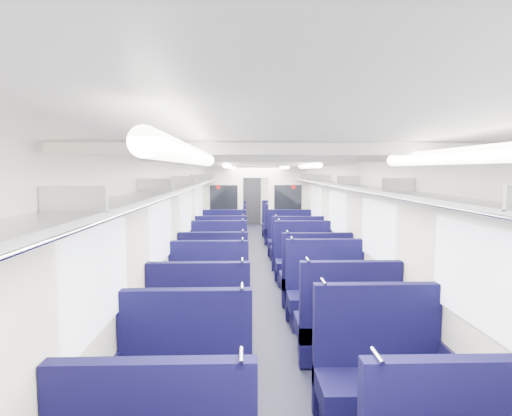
{
  "coord_description": "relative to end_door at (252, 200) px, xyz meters",
  "views": [
    {
      "loc": [
        -0.34,
        -8.18,
        2.2
      ],
      "look_at": [
        0.01,
        3.46,
        1.15
      ],
      "focal_mm": 29.33,
      "sensor_mm": 36.0,
      "label": 1
    }
  ],
  "objects": [
    {
      "name": "seat_7",
      "position": [
        0.83,
        -13.73,
        -0.62
      ],
      "size": [
        1.12,
        0.62,
        1.24
      ],
      "color": "#0C0B36",
      "rests_on": "floor"
    },
    {
      "name": "seat_10",
      "position": [
        -0.83,
        -11.45,
        -0.62
      ],
      "size": [
        1.12,
        0.62,
        1.24
      ],
      "color": "#0C0B36",
      "rests_on": "floor"
    },
    {
      "name": "seat_12",
      "position": [
        -0.83,
        -10.31,
        -0.62
      ],
      "size": [
        1.12,
        0.62,
        1.24
      ],
      "color": "#0C0B36",
      "rests_on": "floor"
    },
    {
      "name": "seat_6",
      "position": [
        -0.83,
        -13.86,
        -0.62
      ],
      "size": [
        1.12,
        0.62,
        1.24
      ],
      "color": "#0C0B36",
      "rests_on": "floor"
    },
    {
      "name": "windows",
      "position": [
        0.0,
        -9.4,
        0.42
      ],
      "size": [
        2.78,
        15.6,
        0.75
      ],
      "color": "white",
      "rests_on": "wall_left"
    },
    {
      "name": "seat_22",
      "position": [
        -0.83,
        -3.73,
        -0.62
      ],
      "size": [
        1.12,
        0.62,
        1.24
      ],
      "color": "#0C0B36",
      "rests_on": "floor"
    },
    {
      "name": "dado_right",
      "position": [
        1.39,
        -8.94,
        -0.65
      ],
      "size": [
        0.03,
        17.9,
        0.7
      ],
      "primitive_type": "cube",
      "color": "black",
      "rests_on": "floor"
    },
    {
      "name": "seat_11",
      "position": [
        0.83,
        -11.36,
        -0.62
      ],
      "size": [
        1.12,
        0.62,
        1.24
      ],
      "color": "#0C0B36",
      "rests_on": "floor"
    },
    {
      "name": "seat_15",
      "position": [
        0.83,
        -9.17,
        -0.62
      ],
      "size": [
        1.12,
        0.62,
        1.24
      ],
      "color": "#0C0B36",
      "rests_on": "floor"
    },
    {
      "name": "wall_far",
      "position": [
        0.0,
        0.06,
        0.18
      ],
      "size": [
        2.8,
        0.02,
        2.35
      ],
      "primitive_type": "cube",
      "color": "beige",
      "rests_on": "floor"
    },
    {
      "name": "seat_16",
      "position": [
        -0.83,
        -7.91,
        -0.62
      ],
      "size": [
        1.12,
        0.62,
        1.24
      ],
      "color": "#0C0B36",
      "rests_on": "floor"
    },
    {
      "name": "bulkhead",
      "position": [
        -0.0,
        -5.71,
        0.23
      ],
      "size": [
        2.8,
        0.1,
        2.35
      ],
      "color": "silver",
      "rests_on": "floor"
    },
    {
      "name": "ceiling_fittings",
      "position": [
        0.0,
        -9.2,
        1.29
      ],
      "size": [
        2.7,
        16.06,
        0.11
      ],
      "color": "silver",
      "rests_on": "ceiling"
    },
    {
      "name": "floor",
      "position": [
        0.0,
        -8.94,
        -1.0
      ],
      "size": [
        2.8,
        18.0,
        0.01
      ],
      "primitive_type": "cube",
      "color": "black",
      "rests_on": "ground"
    },
    {
      "name": "seat_20",
      "position": [
        -0.83,
        -4.92,
        -0.62
      ],
      "size": [
        1.12,
        0.62,
        1.24
      ],
      "color": "#0C0B36",
      "rests_on": "floor"
    },
    {
      "name": "seat_23",
      "position": [
        0.83,
        -3.61,
        -0.62
      ],
      "size": [
        1.12,
        0.62,
        1.24
      ],
      "color": "#0C0B36",
      "rests_on": "floor"
    },
    {
      "name": "seat_17",
      "position": [
        0.83,
        -8.05,
        -0.62
      ],
      "size": [
        1.12,
        0.62,
        1.24
      ],
      "color": "#0C0B36",
      "rests_on": "floor"
    },
    {
      "name": "wall_right",
      "position": [
        1.4,
        -8.94,
        0.18
      ],
      "size": [
        0.02,
        18.0,
        2.35
      ],
      "primitive_type": "cube",
      "color": "beige",
      "rests_on": "floor"
    },
    {
      "name": "ceiling",
      "position": [
        0.0,
        -8.94,
        1.35
      ],
      "size": [
        2.8,
        18.0,
        0.01
      ],
      "primitive_type": "cube",
      "color": "white",
      "rests_on": "wall_left"
    },
    {
      "name": "seat_8",
      "position": [
        -0.83,
        -12.52,
        -0.62
      ],
      "size": [
        1.12,
        0.62,
        1.24
      ],
      "color": "#0C0B36",
      "rests_on": "floor"
    },
    {
      "name": "end_door",
      "position": [
        0.0,
        0.0,
        0.0
      ],
      "size": [
        0.75,
        0.06,
        2.0
      ],
      "primitive_type": "cube",
      "color": "black",
      "rests_on": "floor"
    },
    {
      "name": "luggage_rack_right",
      "position": [
        1.21,
        -8.94,
        0.97
      ],
      "size": [
        0.36,
        17.4,
        0.18
      ],
      "color": "#B2B5BA",
      "rests_on": "wall_right"
    },
    {
      "name": "luggage_rack_left",
      "position": [
        -1.21,
        -8.94,
        0.97
      ],
      "size": [
        0.36,
        17.4,
        0.18
      ],
      "color": "#B2B5BA",
      "rests_on": "wall_left"
    },
    {
      "name": "seat_18",
      "position": [
        -0.83,
        -6.8,
        -0.62
      ],
      "size": [
        1.12,
        0.62,
        1.24
      ],
      "color": "#0C0B36",
      "rests_on": "floor"
    },
    {
      "name": "seat_21",
      "position": [
        0.83,
        -4.81,
        -0.62
      ],
      "size": [
        1.12,
        0.62,
        1.24
      ],
      "color": "#0C0B36",
      "rests_on": "floor"
    },
    {
      "name": "seat_13",
      "position": [
        0.83,
        -10.44,
        -0.62
      ],
      "size": [
        1.12,
        0.62,
        1.24
      ],
      "color": "#0C0B36",
      "rests_on": "floor"
    },
    {
      "name": "seat_9",
      "position": [
        0.83,
        -12.51,
        -0.62
      ],
      "size": [
        1.12,
        0.62,
        1.24
      ],
      "color": "#0C0B36",
      "rests_on": "floor"
    },
    {
      "name": "seat_14",
      "position": [
        -0.83,
        -9.1,
        -0.62
      ],
      "size": [
        1.12,
        0.62,
        1.24
      ],
      "color": "#0C0B36",
      "rests_on": "floor"
    },
    {
      "name": "dado_left",
      "position": [
        -1.39,
        -8.94,
        -0.65
      ],
      "size": [
        0.03,
        17.9,
        0.7
      ],
      "primitive_type": "cube",
      "color": "black",
      "rests_on": "floor"
    },
    {
      "name": "seat_19",
      "position": [
        0.83,
        -6.82,
        -0.62
      ],
      "size": [
        1.12,
        0.62,
        1.24
      ],
      "color": "#0C0B36",
      "rests_on": "floor"
    },
    {
      "name": "wall_left",
      "position": [
        -1.4,
        -8.94,
        0.18
      ],
      "size": [
        0.02,
        18.0,
        2.35
      ],
      "primitive_type": "cube",
      "color": "beige",
      "rests_on": "floor"
    }
  ]
}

